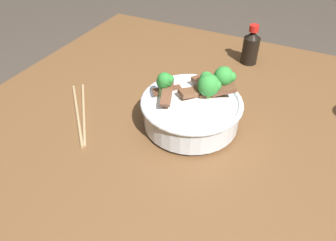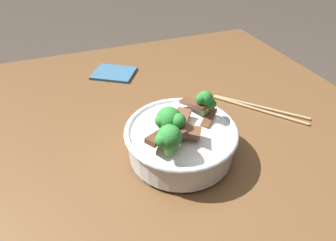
# 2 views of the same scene
# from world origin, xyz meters

# --- Properties ---
(dining_table) EXTENTS (1.13, 1.10, 0.78)m
(dining_table) POSITION_xyz_m (0.00, 0.00, 0.66)
(dining_table) COLOR brown
(dining_table) RESTS_ON ground
(rice_bowl) EXTENTS (0.22, 0.22, 0.13)m
(rice_bowl) POSITION_xyz_m (-0.04, 0.05, 0.83)
(rice_bowl) COLOR silver
(rice_bowl) RESTS_ON dining_table
(chopsticks_pair) EXTENTS (0.17, 0.19, 0.01)m
(chopsticks_pair) POSITION_xyz_m (-0.29, -0.03, 0.79)
(chopsticks_pair) COLOR tan
(chopsticks_pair) RESTS_ON dining_table
(soy_sauce_bottle) EXTENTS (0.05, 0.05, 0.12)m
(soy_sauce_bottle) POSITION_xyz_m (0.00, 0.39, 0.83)
(soy_sauce_bottle) COLOR black
(soy_sauce_bottle) RESTS_ON dining_table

